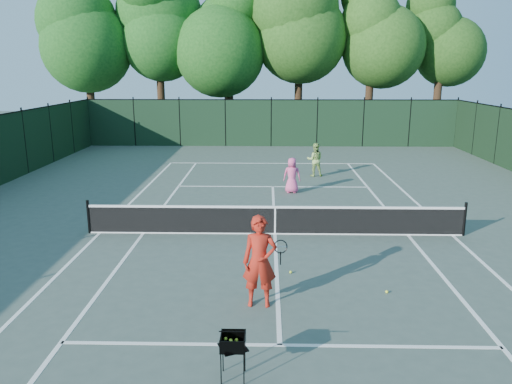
{
  "coord_description": "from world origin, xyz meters",
  "views": [
    {
      "loc": [
        -0.26,
        -14.73,
        5.02
      ],
      "look_at": [
        -0.61,
        1.0,
        1.1
      ],
      "focal_mm": 35.0,
      "sensor_mm": 36.0,
      "label": 1
    }
  ],
  "objects_px": {
    "coach": "(260,261)",
    "ball_hopper": "(233,342)",
    "player_pink": "(292,175)",
    "loose_ball_near_cart": "(387,292)",
    "player_green": "(315,160)",
    "loose_ball_midcourt": "(291,272)"
  },
  "relations": [
    {
      "from": "coach",
      "to": "loose_ball_near_cart",
      "type": "xyz_separation_m",
      "value": [
        2.91,
        0.64,
        -0.97
      ]
    },
    {
      "from": "player_green",
      "to": "ball_hopper",
      "type": "relative_size",
      "value": 2.0
    },
    {
      "from": "coach",
      "to": "player_green",
      "type": "distance_m",
      "value": 13.65
    },
    {
      "from": "coach",
      "to": "ball_hopper",
      "type": "relative_size",
      "value": 2.55
    },
    {
      "from": "loose_ball_near_cart",
      "to": "loose_ball_midcourt",
      "type": "height_order",
      "value": "same"
    },
    {
      "from": "coach",
      "to": "player_green",
      "type": "bearing_deg",
      "value": 80.2
    },
    {
      "from": "ball_hopper",
      "to": "loose_ball_near_cart",
      "type": "bearing_deg",
      "value": 20.82
    },
    {
      "from": "player_pink",
      "to": "coach",
      "type": "bearing_deg",
      "value": 89.01
    },
    {
      "from": "ball_hopper",
      "to": "player_pink",
      "type": "bearing_deg",
      "value": 58.97
    },
    {
      "from": "coach",
      "to": "loose_ball_midcourt",
      "type": "distance_m",
      "value": 2.12
    },
    {
      "from": "coach",
      "to": "loose_ball_midcourt",
      "type": "xyz_separation_m",
      "value": [
        0.75,
        1.73,
        -0.97
      ]
    },
    {
      "from": "ball_hopper",
      "to": "player_green",
      "type": "bearing_deg",
      "value": 56.03
    },
    {
      "from": "coach",
      "to": "ball_hopper",
      "type": "bearing_deg",
      "value": -98.15
    },
    {
      "from": "ball_hopper",
      "to": "loose_ball_near_cart",
      "type": "distance_m",
      "value": 4.71
    },
    {
      "from": "player_green",
      "to": "loose_ball_near_cart",
      "type": "distance_m",
      "value": 12.83
    },
    {
      "from": "player_pink",
      "to": "player_green",
      "type": "relative_size",
      "value": 0.93
    },
    {
      "from": "loose_ball_midcourt",
      "to": "coach",
      "type": "bearing_deg",
      "value": -113.5
    },
    {
      "from": "player_pink",
      "to": "loose_ball_near_cart",
      "type": "height_order",
      "value": "player_pink"
    },
    {
      "from": "player_pink",
      "to": "loose_ball_near_cart",
      "type": "xyz_separation_m",
      "value": [
        1.74,
        -9.49,
        -0.7
      ]
    },
    {
      "from": "coach",
      "to": "ball_hopper",
      "type": "xyz_separation_m",
      "value": [
        -0.4,
        -2.65,
        -0.35
      ]
    },
    {
      "from": "ball_hopper",
      "to": "loose_ball_midcourt",
      "type": "relative_size",
      "value": 11.6
    },
    {
      "from": "ball_hopper",
      "to": "loose_ball_near_cart",
      "type": "xyz_separation_m",
      "value": [
        3.31,
        3.29,
        -0.63
      ]
    }
  ]
}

